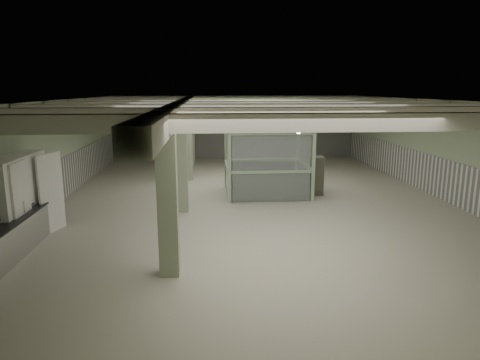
{
  "coord_description": "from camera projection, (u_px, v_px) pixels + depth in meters",
  "views": [
    {
      "loc": [
        -1.65,
        -14.88,
        4.0
      ],
      "look_at": [
        -0.66,
        -2.31,
        1.3
      ],
      "focal_mm": 32.0,
      "sensor_mm": 36.0,
      "label": 1
    }
  ],
  "objects": [
    {
      "name": "floor",
      "position": [
        253.0,
        201.0,
        15.47
      ],
      "size": [
        20.0,
        20.0,
        0.0
      ],
      "primitive_type": "plane",
      "color": "#BCB5A5",
      "rests_on": "ground"
    },
    {
      "name": "ceiling",
      "position": [
        254.0,
        101.0,
        14.72
      ],
      "size": [
        14.0,
        20.0,
        0.02
      ],
      "primitive_type": "cube",
      "color": "beige",
      "rests_on": "wall_back"
    },
    {
      "name": "wall_back",
      "position": [
        235.0,
        127.0,
        24.84
      ],
      "size": [
        14.0,
        0.02,
        3.6
      ],
      "primitive_type": "cube",
      "color": "#98A987",
      "rests_on": "floor"
    },
    {
      "name": "wall_front",
      "position": [
        341.0,
        268.0,
        5.35
      ],
      "size": [
        14.0,
        0.02,
        3.6
      ],
      "primitive_type": "cube",
      "color": "#98A987",
      "rests_on": "floor"
    },
    {
      "name": "wall_left",
      "position": [
        50.0,
        155.0,
        14.56
      ],
      "size": [
        0.02,
        20.0,
        3.6
      ],
      "primitive_type": "cube",
      "color": "#98A987",
      "rests_on": "floor"
    },
    {
      "name": "wall_right",
      "position": [
        444.0,
        150.0,
        15.63
      ],
      "size": [
        0.02,
        20.0,
        3.6
      ],
      "primitive_type": "cube",
      "color": "#98A987",
      "rests_on": "floor"
    },
    {
      "name": "wainscot_left",
      "position": [
        53.0,
        185.0,
        14.78
      ],
      "size": [
        0.05,
        19.9,
        1.5
      ],
      "primitive_type": "cube",
      "color": "silver",
      "rests_on": "floor"
    },
    {
      "name": "wainscot_right",
      "position": [
        440.0,
        178.0,
        15.85
      ],
      "size": [
        0.05,
        19.9,
        1.5
      ],
      "primitive_type": "cube",
      "color": "silver",
      "rests_on": "floor"
    },
    {
      "name": "wainscot_back",
      "position": [
        235.0,
        145.0,
        25.04
      ],
      "size": [
        13.9,
        0.05,
        1.5
      ],
      "primitive_type": "cube",
      "color": "silver",
      "rests_on": "floor"
    },
    {
      "name": "girder",
      "position": [
        181.0,
        107.0,
        14.57
      ],
      "size": [
        0.45,
        19.9,
        0.4
      ],
      "primitive_type": "cube",
      "color": "beige",
      "rests_on": "ceiling"
    },
    {
      "name": "beam_a",
      "position": [
        301.0,
        123.0,
        7.44
      ],
      "size": [
        13.9,
        0.35,
        0.32
      ],
      "primitive_type": "cube",
      "color": "beige",
      "rests_on": "ceiling"
    },
    {
      "name": "beam_b",
      "position": [
        278.0,
        114.0,
        9.88
      ],
      "size": [
        13.9,
        0.35,
        0.32
      ],
      "primitive_type": "cube",
      "color": "beige",
      "rests_on": "ceiling"
    },
    {
      "name": "beam_c",
      "position": [
        263.0,
        109.0,
        12.32
      ],
      "size": [
        13.9,
        0.35,
        0.32
      ],
      "primitive_type": "cube",
      "color": "beige",
      "rests_on": "ceiling"
    },
    {
      "name": "beam_d",
      "position": [
        254.0,
        106.0,
        14.76
      ],
      "size": [
        13.9,
        0.35,
        0.32
      ],
      "primitive_type": "cube",
      "color": "beige",
      "rests_on": "ceiling"
    },
    {
      "name": "beam_e",
      "position": [
        247.0,
        103.0,
        17.19
      ],
      "size": [
        13.9,
        0.35,
        0.32
      ],
      "primitive_type": "cube",
      "color": "beige",
      "rests_on": "ceiling"
    },
    {
      "name": "beam_f",
      "position": [
        242.0,
        102.0,
        19.63
      ],
      "size": [
        13.9,
        0.35,
        0.32
      ],
      "primitive_type": "cube",
      "color": "beige",
      "rests_on": "ceiling"
    },
    {
      "name": "beam_g",
      "position": [
        238.0,
        100.0,
        22.07
      ],
      "size": [
        13.9,
        0.35,
        0.32
      ],
      "primitive_type": "cube",
      "color": "beige",
      "rests_on": "ceiling"
    },
    {
      "name": "column_a",
      "position": [
        167.0,
        195.0,
        9.05
      ],
      "size": [
        0.42,
        0.42,
        3.6
      ],
      "primitive_type": "cube",
      "color": "#99A686",
      "rests_on": "floor"
    },
    {
      "name": "column_b",
      "position": [
        181.0,
        158.0,
        13.93
      ],
      "size": [
        0.42,
        0.42,
        3.6
      ],
      "primitive_type": "cube",
      "color": "#99A686",
      "rests_on": "floor"
    },
    {
      "name": "column_c",
      "position": [
        187.0,
        140.0,
        18.8
      ],
      "size": [
        0.42,
        0.42,
        3.6
      ],
      "primitive_type": "cube",
      "color": "#99A686",
      "rests_on": "floor"
    },
    {
      "name": "column_d",
      "position": [
        190.0,
        131.0,
        22.7
      ],
      "size": [
        0.42,
        0.42,
        3.6
      ],
      "primitive_type": "cube",
      "color": "#99A686",
      "rests_on": "floor"
    },
    {
      "name": "pendant_front",
      "position": [
        299.0,
        130.0,
        10.0
      ],
      "size": [
        0.44,
        0.44,
        0.22
      ],
      "primitive_type": "cone",
      "rotation": [
        3.14,
        0.0,
        0.0
      ],
      "color": "#2F3F2F",
      "rests_on": "ceiling"
    },
    {
      "name": "pendant_mid",
      "position": [
        266.0,
        116.0,
        15.36
      ],
      "size": [
        0.44,
        0.44,
        0.22
      ],
      "primitive_type": "cone",
      "rotation": [
        3.14,
        0.0,
        0.0
      ],
      "color": "#2F3F2F",
      "rests_on": "ceiling"
    },
    {
      "name": "pendant_back",
      "position": [
        252.0,
        109.0,
        20.23
      ],
      "size": [
        0.44,
        0.44,
        0.22
      ],
      "primitive_type": "cone",
      "rotation": [
        3.14,
        0.0,
        0.0
      ],
      "color": "#2F3F2F",
      "rests_on": "ceiling"
    },
    {
      "name": "prep_counter",
      "position": [
        2.0,
        241.0,
        10.13
      ],
      "size": [
        0.94,
        5.38,
        0.91
      ],
      "color": "silver",
      "rests_on": "floor"
    },
    {
      "name": "veg_colander",
      "position": [
        25.0,
        203.0,
        11.4
      ],
      "size": [
        0.63,
        0.63,
        0.22
      ],
      "primitive_type": null,
      "rotation": [
        0.0,
        0.0,
        0.36
      ],
      "color": "#3A393E",
      "rests_on": "prep_counter"
    },
    {
      "name": "orange_bowl",
      "position": [
        19.0,
        208.0,
        11.12
      ],
      "size": [
        0.33,
        0.33,
        0.09
      ],
      "primitive_type": "cylinder",
      "rotation": [
        0.0,
        0.0,
        0.34
      ],
      "color": "#B2B2B7",
      "rests_on": "prep_counter"
    },
    {
      "name": "walkin_cooler",
      "position": [
        18.0,
        197.0,
        11.25
      ],
      "size": [
        0.99,
        2.61,
        2.39
      ],
      "color": "white",
      "rests_on": "floor"
    },
    {
      "name": "guard_booth",
      "position": [
        267.0,
        148.0,
        16.29
      ],
      "size": [
        3.27,
        2.77,
        2.63
      ],
      "rotation": [
        0.0,
        0.0,
        0.0
      ],
      "color": "#A3C099",
      "rests_on": "floor"
    },
    {
      "name": "filing_cabinet",
      "position": [
        317.0,
        175.0,
        16.45
      ],
      "size": [
        0.55,
        0.73,
        1.47
      ],
      "primitive_type": "cube",
      "rotation": [
        0.0,
        0.0,
        -0.11
      ],
      "color": "#535446",
      "rests_on": "floor"
    }
  ]
}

